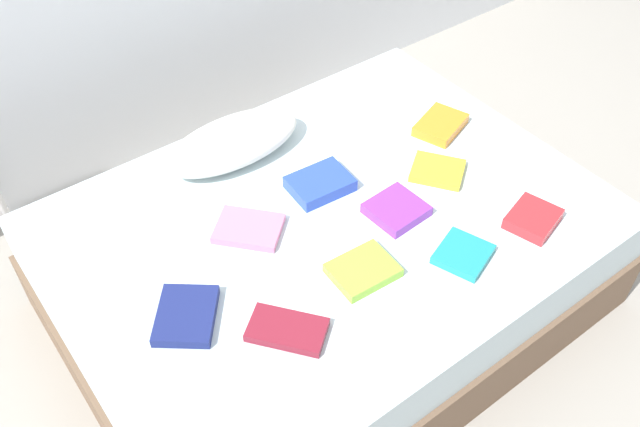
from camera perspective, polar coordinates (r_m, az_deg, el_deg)
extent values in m
plane|color=#9E998E|center=(2.91, 0.60, -7.29)|extent=(8.00, 8.00, 0.00)
cube|color=brown|center=(2.80, 0.62, -5.52)|extent=(2.00, 1.50, 0.28)
cube|color=silver|center=(2.61, 0.66, -2.02)|extent=(1.96, 1.46, 0.22)
ellipsoid|color=white|center=(2.77, -7.21, 5.92)|extent=(0.59, 0.28, 0.14)
cube|color=teal|center=(2.44, 11.78, -3.32)|extent=(0.23, 0.22, 0.03)
cube|color=orange|center=(2.96, 9.95, 7.24)|extent=(0.26, 0.22, 0.04)
cube|color=maroon|center=(2.19, -2.74, -9.60)|extent=(0.26, 0.28, 0.03)
cube|color=pink|center=(2.48, -5.93, -1.25)|extent=(0.29, 0.29, 0.03)
cube|color=red|center=(2.61, 17.24, -0.41)|extent=(0.22, 0.20, 0.05)
cube|color=#2847B7|center=(2.63, 0.00, 2.49)|extent=(0.24, 0.19, 0.05)
cube|color=purple|center=(2.55, 6.35, 0.31)|extent=(0.20, 0.20, 0.04)
cube|color=yellow|center=(2.74, 9.71, 3.52)|extent=(0.25, 0.26, 0.03)
cube|color=navy|center=(2.26, -11.03, -8.29)|extent=(0.29, 0.29, 0.04)
cube|color=#8CC638|center=(2.34, 3.58, -4.72)|extent=(0.22, 0.18, 0.04)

